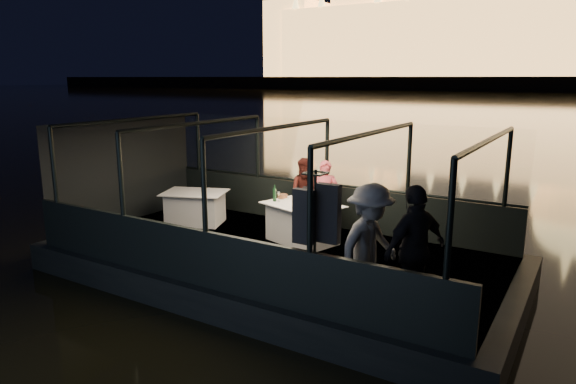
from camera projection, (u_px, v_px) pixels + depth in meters
The scene contains 27 objects.
river_water at pixel (566, 103), 76.40m from camera, with size 500.00×500.00×0.00m, color black.
boat_hull at pixel (277, 276), 9.72m from camera, with size 8.60×4.40×1.00m, color black.
boat_deck at pixel (277, 252), 9.62m from camera, with size 8.00×4.00×0.04m, color black.
gunwale_port at pixel (326, 205), 11.18m from camera, with size 8.00×0.08×0.90m, color black.
gunwale_starboard at pixel (207, 259), 7.85m from camera, with size 8.00×0.08×0.90m, color black.
cabin_glass_port at pixel (327, 153), 10.93m from camera, with size 8.00×0.02×1.40m, color #99B2B2, non-canonical shape.
cabin_glass_starboard at pixel (204, 186), 7.60m from camera, with size 8.00×0.02×1.40m, color #99B2B2, non-canonical shape.
cabin_roof_glass at pixel (276, 128), 9.11m from camera, with size 8.00×4.00×0.02m, color #99B2B2, non-canonical shape.
end_wall_fore at pixel (125, 171), 11.39m from camera, with size 0.02×4.00×2.30m, color black, non-canonical shape.
end_wall_aft at pixel (512, 222), 7.33m from camera, with size 0.02×4.00×2.30m, color black, non-canonical shape.
canopy_ribs at pixel (277, 191), 9.36m from camera, with size 8.00×4.00×2.30m, color black, non-canonical shape.
dining_table_central at pixel (302, 223), 10.05m from camera, with size 1.45×1.05×0.77m, color white.
dining_table_aft at pixel (195, 206), 11.35m from camera, with size 1.35×0.97×0.71m, color white.
chair_port_left at pixel (299, 209), 10.83m from camera, with size 0.42×0.42×0.91m, color black.
chair_port_right at pixel (326, 217), 10.26m from camera, with size 0.43×0.43×0.91m, color black.
coat_stand at pixel (315, 245), 7.09m from camera, with size 0.55×0.44×1.97m, color black, non-canonical shape.
person_woman_coral at pixel (325, 197), 10.63m from camera, with size 0.54×0.36×1.51m, color #D74E58.
person_man_maroon at pixel (306, 194), 10.94m from camera, with size 0.73×0.57×1.51m, color #3A1310.
passenger_stripe at pixel (369, 250), 7.06m from camera, with size 1.16×0.65×1.79m, color white.
passenger_dark at pixel (415, 252), 6.96m from camera, with size 1.06×0.44×1.79m, color black.
wine_bottle at pixel (275, 194), 10.18m from camera, with size 0.07×0.07×0.33m, color #12331A.
bread_basket at pixel (282, 196), 10.45m from camera, with size 0.20×0.20×0.08m, color brown.
amber_candle at pixel (305, 202), 10.01m from camera, with size 0.05×0.05×0.07m, color #FF8D3F.
plate_near at pixel (307, 207), 9.73m from camera, with size 0.24×0.24×0.02m, color silver.
plate_far at pixel (284, 198), 10.47m from camera, with size 0.22×0.22×0.01m, color white.
wine_glass_white at pixel (279, 197), 10.16m from camera, with size 0.07×0.07×0.19m, color white, non-canonical shape.
wine_glass_red at pixel (314, 197), 10.11m from camera, with size 0.07×0.07×0.20m, color white, non-canonical shape.
Camera 1 is at (4.93, -7.70, 3.67)m, focal length 32.00 mm.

